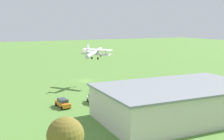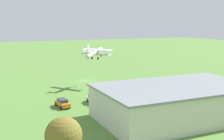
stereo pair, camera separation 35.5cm
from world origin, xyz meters
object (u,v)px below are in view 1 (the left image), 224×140
person_crossing_taxiway (150,87)px  person_beside_truck (185,87)px  tree_by_windsock (65,136)px  biplane (95,53)px  car_white (93,99)px  person_by_parked_cars (107,95)px  person_near_hangar_door (111,92)px  car_orange (63,103)px  car_black (179,90)px  hangar (177,101)px  person_at_fence_line (160,91)px

person_crossing_taxiway → person_beside_truck: (-7.16, 4.63, 0.10)m
tree_by_windsock → biplane: bearing=-116.4°
car_white → person_by_parked_cars: size_ratio=2.70×
person_near_hangar_door → person_beside_truck: (-18.34, 3.99, 0.00)m
car_orange → car_black: bearing=177.5°
car_white → tree_by_windsock: tree_by_windsock is taller
car_white → person_by_parked_cars: (-4.11, -2.01, -0.04)m
person_crossing_taxiway → tree_by_windsock: size_ratio=0.23×
car_black → person_beside_truck: person_beside_truck is taller
hangar → person_at_fence_line: 17.05m
person_at_fence_line → tree_by_windsock: bearing=40.5°
biplane → car_orange: bearing=49.3°
person_crossing_taxiway → tree_by_windsock: bearing=45.0°
biplane → person_near_hangar_door: bearing=87.1°
car_orange → person_beside_truck: (-31.26, -0.51, 0.01)m
person_by_parked_cars → person_beside_truck: person_beside_truck is taller
car_orange → tree_by_windsock: 27.58m
person_near_hangar_door → person_crossing_taxiway: (-11.19, -0.64, -0.10)m
car_white → person_crossing_taxiway: size_ratio=2.89×
hangar → car_black: 18.32m
car_white → person_crossing_taxiway: (-17.45, -4.96, -0.10)m
person_near_hangar_door → person_by_parked_cars: bearing=47.0°
person_beside_truck → tree_by_windsock: bearing=34.8°
car_white → tree_by_windsock: size_ratio=0.67×
hangar → car_white: (9.71, -15.31, -2.05)m
car_white → tree_by_windsock: 30.21m
biplane → tree_by_windsock: 47.03m
hangar → person_near_hangar_door: bearing=-80.0°
car_black → car_orange: car_orange is taller
hangar → car_white: 18.24m
hangar → person_beside_truck: hangar is taller
hangar → biplane: biplane is taller
person_beside_truck → tree_by_windsock: size_ratio=0.26×
car_orange → person_at_fence_line: (-23.61, -0.17, -0.03)m
person_near_hangar_door → person_at_fence_line: 11.53m
biplane → tree_by_windsock: (20.85, 41.96, -4.12)m
person_near_hangar_door → car_black: bearing=159.3°
hangar → person_beside_truck: (-14.90, -15.64, -2.06)m
car_black → person_beside_truck: (-3.13, -1.76, 0.04)m
biplane → car_orange: size_ratio=1.82×
person_at_fence_line → tree_by_windsock: 40.92m
biplane → car_black: bearing=130.9°
car_orange → hangar: bearing=137.3°
hangar → person_crossing_taxiway: 21.80m
hangar → car_black: (-11.76, -13.88, -2.09)m
hangar → car_orange: bearing=-42.7°
car_orange → person_by_parked_cars: car_orange is taller
biplane → person_beside_truck: bearing=139.5°
car_orange → car_white: bearing=-178.4°
biplane → person_by_parked_cars: size_ratio=5.10×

